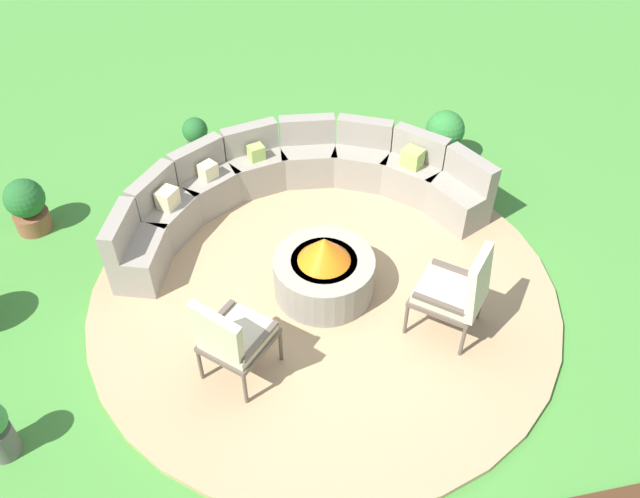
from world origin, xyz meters
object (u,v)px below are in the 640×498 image
object	(u,v)px
lounge_chair_front_left	(231,337)
potted_plant_4	(444,136)
curved_stone_bench	(291,185)
lounge_chair_front_right	(458,290)
potted_plant_2	(27,205)
potted_plant_3	(196,135)
fire_pit	(324,271)

from	to	relation	value
lounge_chair_front_left	potted_plant_4	world-z (taller)	lounge_chair_front_left
curved_stone_bench	potted_plant_4	size ratio (longest dim) A/B	5.79
potted_plant_4	lounge_chair_front_right	bearing A→B (deg)	-107.44
potted_plant_2	potted_plant_4	distance (m)	4.96
potted_plant_3	lounge_chair_front_left	bearing A→B (deg)	-88.15
potted_plant_2	lounge_chair_front_left	bearing A→B (deg)	-51.12
curved_stone_bench	potted_plant_2	bearing A→B (deg)	174.79
lounge_chair_front_left	potted_plant_2	world-z (taller)	lounge_chair_front_left
lounge_chair_front_left	potted_plant_3	world-z (taller)	lounge_chair_front_left
curved_stone_bench	potted_plant_2	distance (m)	2.93
curved_stone_bench	lounge_chair_front_left	bearing A→B (deg)	-111.56
lounge_chair_front_right	potted_plant_2	size ratio (longest dim) A/B	1.57
lounge_chair_front_left	potted_plant_3	distance (m)	3.64
lounge_chair_front_right	potted_plant_4	xyz separation A→B (m)	(0.85, 2.69, -0.21)
lounge_chair_front_left	potted_plant_2	distance (m)	3.25
fire_pit	lounge_chair_front_right	size ratio (longest dim) A/B	0.98
lounge_chair_front_left	potted_plant_3	size ratio (longest dim) A/B	2.03
curved_stone_bench	potted_plant_2	xyz separation A→B (m)	(-2.92, 0.27, -0.02)
lounge_chair_front_left	potted_plant_2	size ratio (longest dim) A/B	1.61
fire_pit	curved_stone_bench	bearing A→B (deg)	93.91
fire_pit	potted_plant_4	world-z (taller)	fire_pit
curved_stone_bench	potted_plant_3	bearing A→B (deg)	126.35
lounge_chair_front_right	fire_pit	bearing A→B (deg)	95.87
lounge_chair_front_right	potted_plant_4	bearing A→B (deg)	22.35
curved_stone_bench	lounge_chair_front_left	distance (m)	2.43
potted_plant_2	fire_pit	bearing A→B (deg)	-28.68
fire_pit	potted_plant_4	xyz separation A→B (m)	(1.93, 1.96, 0.05)
potted_plant_4	potted_plant_3	bearing A→B (deg)	165.38
fire_pit	lounge_chair_front_left	bearing A→B (deg)	-138.55
potted_plant_2	lounge_chair_front_right	bearing A→B (deg)	-30.13
lounge_chair_front_right	potted_plant_4	distance (m)	2.83
potted_plant_3	potted_plant_4	distance (m)	3.14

